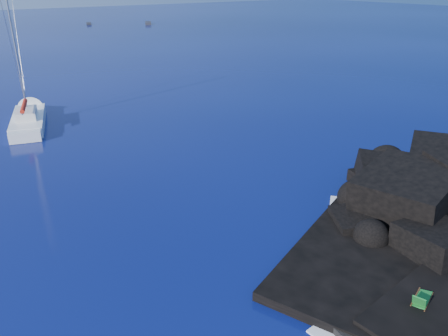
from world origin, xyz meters
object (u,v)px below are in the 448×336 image
object	(u,v)px
sunbather	(442,287)
distant_boat_b	(148,24)
distant_boat_a	(89,25)
sailboat	(29,125)
deck_chair	(423,295)

from	to	relation	value
sunbather	distant_boat_b	bearing A→B (deg)	83.63
distant_boat_a	sunbather	bearing A→B (deg)	-85.93
sunbather	distant_boat_a	distance (m)	124.10
sailboat	distant_boat_a	world-z (taller)	sailboat
sailboat	sunbather	size ratio (longest dim) A/B	7.44
sailboat	distant_boat_b	world-z (taller)	sailboat
sailboat	deck_chair	size ratio (longest dim) A/B	9.46
distant_boat_a	distant_boat_b	xyz separation A→B (m)	(14.10, -8.97, 0.00)
sailboat	distant_boat_a	xyz separation A→B (m)	(35.53, 86.66, 0.00)
sailboat	sunbather	world-z (taller)	sailboat
deck_chair	distant_boat_b	bearing A→B (deg)	50.98
sailboat	sunbather	xyz separation A→B (m)	(8.72, -34.51, 0.52)
deck_chair	distant_boat_a	distance (m)	124.43
deck_chair	distant_boat_b	xyz separation A→B (m)	(42.41, 112.19, -0.83)
deck_chair	distant_boat_a	xyz separation A→B (m)	(28.32, 121.16, -0.83)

